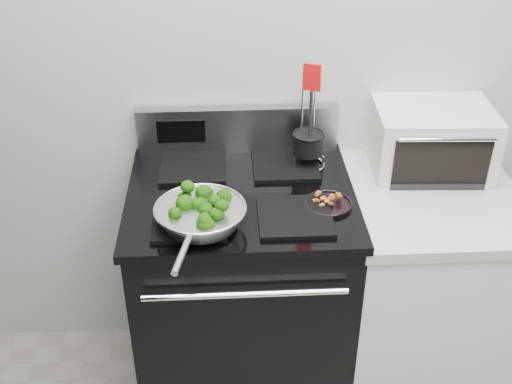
{
  "coord_description": "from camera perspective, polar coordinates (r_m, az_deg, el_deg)",
  "views": [
    {
      "loc": [
        -0.35,
        -0.47,
        2.14
      ],
      "look_at": [
        -0.25,
        1.36,
        0.98
      ],
      "focal_mm": 45.0,
      "sensor_mm": 36.0,
      "label": 1
    }
  ],
  "objects": [
    {
      "name": "toaster_oven",
      "position": [
        2.46,
        15.3,
        4.56
      ],
      "size": [
        0.44,
        0.34,
        0.24
      ],
      "rotation": [
        0.0,
        0.0,
        -0.05
      ],
      "color": "white",
      "rests_on": "counter"
    },
    {
      "name": "back_wall",
      "position": [
        2.38,
        5.64,
        12.81
      ],
      "size": [
        4.0,
        0.02,
        2.7
      ],
      "primitive_type": "cube",
      "color": "#B3B0AA",
      "rests_on": "ground"
    },
    {
      "name": "broccoli_pile",
      "position": [
        2.02,
        -4.98,
        -1.57
      ],
      "size": [
        0.23,
        0.23,
        0.08
      ],
      "primitive_type": null,
      "color": "black",
      "rests_on": "skillet"
    },
    {
      "name": "utensil_holder",
      "position": [
        2.35,
        4.64,
        3.84
      ],
      "size": [
        0.13,
        0.13,
        0.4
      ],
      "rotation": [
        0.0,
        0.0,
        -0.35
      ],
      "color": "silver",
      "rests_on": "gas_range"
    },
    {
      "name": "gas_range",
      "position": [
        2.5,
        -1.23,
        -8.95
      ],
      "size": [
        0.79,
        0.69,
        1.13
      ],
      "color": "black",
      "rests_on": "floor"
    },
    {
      "name": "counter",
      "position": [
        2.62,
        14.09,
        -8.63
      ],
      "size": [
        0.62,
        0.68,
        0.92
      ],
      "color": "white",
      "rests_on": "floor"
    },
    {
      "name": "skillet",
      "position": [
        2.03,
        -4.97,
        -2.03
      ],
      "size": [
        0.3,
        0.46,
        0.06
      ],
      "rotation": [
        0.0,
        0.0,
        -0.21
      ],
      "color": "silver",
      "rests_on": "gas_range"
    },
    {
      "name": "bacon_plate",
      "position": [
        2.16,
        6.43,
        -0.83
      ],
      "size": [
        0.16,
        0.16,
        0.04
      ],
      "rotation": [
        0.0,
        0.0,
        -0.36
      ],
      "color": "black",
      "rests_on": "gas_range"
    }
  ]
}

